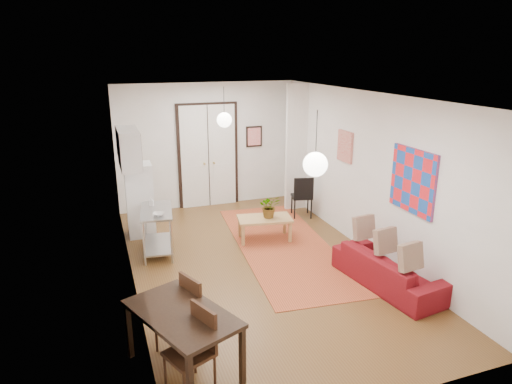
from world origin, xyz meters
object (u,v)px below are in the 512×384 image
object	(u,v)px
sofa	(388,269)
coffee_table	(265,221)
fridge	(140,200)
dining_table	(182,318)
dining_chair_near	(175,309)
dining_chair_far	(187,341)
black_side_chair	(300,192)
kitchen_counter	(157,226)

from	to	relation	value
sofa	coffee_table	distance (m)	2.67
sofa	fridge	size ratio (longest dim) A/B	1.30
dining_table	dining_chair_near	distance (m)	0.46
dining_chair_near	dining_chair_far	size ratio (longest dim) A/B	1.00
fridge	dining_table	world-z (taller)	fridge
dining_chair_far	black_side_chair	bearing A→B (deg)	120.05
dining_table	black_side_chair	bearing A→B (deg)	51.28
kitchen_counter	dining_table	bearing A→B (deg)	-85.25
dining_table	dining_chair_near	bearing A→B (deg)	90.00
black_side_chair	dining_chair_near	bearing A→B (deg)	62.43
coffee_table	fridge	bearing A→B (deg)	154.28
coffee_table	dining_chair_near	bearing A→B (deg)	-128.24
dining_chair_near	sofa	bearing A→B (deg)	74.78
coffee_table	sofa	bearing A→B (deg)	-63.89
sofa	kitchen_counter	world-z (taller)	kitchen_counter
coffee_table	black_side_chair	bearing A→B (deg)	40.52
sofa	fridge	bearing A→B (deg)	36.53
fridge	dining_chair_far	distance (m)	4.63
sofa	dining_chair_near	distance (m)	3.46
kitchen_counter	dining_chair_near	size ratio (longest dim) A/B	1.22
coffee_table	dining_chair_near	world-z (taller)	dining_chair_near
dining_chair_near	dining_chair_far	distance (m)	0.70
sofa	dining_chair_near	bearing A→B (deg)	89.59
kitchen_counter	black_side_chair	distance (m)	3.45
coffee_table	kitchen_counter	bearing A→B (deg)	177.49
kitchen_counter	black_side_chair	bearing A→B (deg)	24.57
coffee_table	kitchen_counter	size ratio (longest dim) A/B	0.97
sofa	fridge	world-z (taller)	fridge
kitchen_counter	black_side_chair	xyz separation A→B (m)	(3.31, 0.98, 0.03)
dining_chair_near	black_side_chair	size ratio (longest dim) A/B	1.00
fridge	dining_table	distance (m)	4.37
kitchen_counter	dining_table	size ratio (longest dim) A/B	0.73
dining_chair_near	coffee_table	bearing A→B (deg)	118.96
sofa	dining_table	bearing A→B (deg)	96.76
sofa	kitchen_counter	bearing A→B (deg)	44.41
dining_table	dining_chair_far	world-z (taller)	dining_chair_far
sofa	kitchen_counter	xyz separation A→B (m)	(-3.22, 2.48, 0.24)
fridge	sofa	bearing A→B (deg)	-43.88
coffee_table	dining_table	size ratio (longest dim) A/B	0.71
sofa	dining_table	size ratio (longest dim) A/B	1.22
sofa	black_side_chair	bearing A→B (deg)	-9.40
kitchen_counter	fridge	world-z (taller)	fridge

